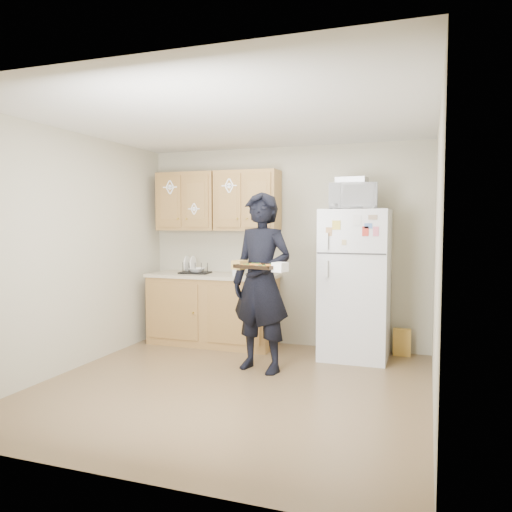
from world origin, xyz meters
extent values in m
plane|color=brown|center=(0.00, 0.00, 0.00)|extent=(3.60, 3.60, 0.00)
plane|color=silver|center=(0.00, 0.00, 2.50)|extent=(3.60, 3.60, 0.00)
cube|color=#ACA58C|center=(0.00, 1.80, 1.25)|extent=(3.60, 0.04, 2.50)
cube|color=#ACA58C|center=(0.00, -1.80, 1.25)|extent=(3.60, 0.04, 2.50)
cube|color=#ACA58C|center=(-1.80, 0.00, 1.25)|extent=(0.04, 3.60, 2.50)
cube|color=#ACA58C|center=(1.80, 0.00, 1.25)|extent=(0.04, 3.60, 2.50)
cube|color=silver|center=(0.95, 1.43, 0.85)|extent=(0.75, 0.70, 1.70)
cube|color=olive|center=(-0.85, 1.48, 0.43)|extent=(1.60, 0.60, 0.86)
cube|color=#B6A58C|center=(-0.85, 1.48, 0.88)|extent=(1.64, 0.64, 0.04)
cube|color=olive|center=(-1.25, 1.61, 1.83)|extent=(0.80, 0.33, 0.75)
cube|color=olive|center=(-0.43, 1.61, 1.83)|extent=(0.80, 0.33, 0.75)
cube|color=#EEC754|center=(1.47, 1.67, 0.16)|extent=(0.20, 0.07, 0.32)
imported|color=black|center=(0.10, 0.59, 0.93)|extent=(0.77, 0.60, 1.86)
cube|color=black|center=(0.17, 0.30, 1.12)|extent=(0.48, 0.40, 0.04)
cylinder|color=orange|center=(0.06, 0.26, 1.13)|extent=(0.14, 0.14, 0.02)
cylinder|color=orange|center=(0.25, 0.21, 1.13)|extent=(0.14, 0.14, 0.02)
cylinder|color=orange|center=(0.10, 0.39, 1.13)|extent=(0.14, 0.14, 0.02)
cylinder|color=orange|center=(0.28, 0.35, 1.13)|extent=(0.14, 0.14, 0.02)
imported|color=silver|center=(0.92, 1.38, 1.85)|extent=(0.57, 0.43, 0.29)
cube|color=silver|center=(0.90, 1.41, 2.03)|extent=(0.35, 0.26, 0.07)
cube|color=black|center=(-1.10, 1.48, 0.97)|extent=(0.40, 0.32, 0.15)
imported|color=silver|center=(-1.07, 1.48, 0.94)|extent=(0.22, 0.22, 0.05)
imported|color=silver|center=(-0.48, 1.36, 0.99)|extent=(0.09, 0.09, 0.18)
camera|label=1|loc=(1.74, -4.29, 1.55)|focal=35.00mm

